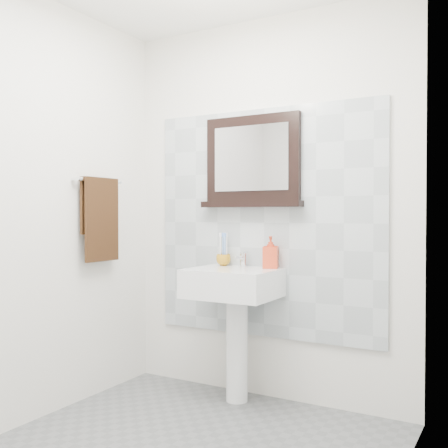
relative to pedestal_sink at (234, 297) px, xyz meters
The scene contains 11 objects.
back_wall 0.63m from the pedestal_sink, 62.50° to the left, with size 2.00×0.01×2.50m, color silver.
left_wall 1.37m from the pedestal_sink, 135.28° to the right, with size 0.01×2.20×2.50m, color silver.
right_wall 1.53m from the pedestal_sink, 38.00° to the right, with size 0.01×2.20×2.50m, color silver.
splashback 0.53m from the pedestal_sink, 61.20° to the left, with size 1.60×0.02×1.50m, color #ACB6BB.
pedestal_sink is the anchor object (origin of this frame).
toothbrush_cup 0.31m from the pedestal_sink, 137.11° to the left, with size 0.10×0.10×0.08m, color #B27A14.
toothbrushes 0.38m from the pedestal_sink, 136.04° to the left, with size 0.05×0.04×0.21m.
soap_dispenser 0.37m from the pedestal_sink, 35.91° to the left, with size 0.09×0.10×0.21m, color red.
framed_mirror 0.88m from the pedestal_sink, 77.93° to the left, with size 0.71×0.11×0.60m.
towel_bar 1.17m from the pedestal_sink, 158.65° to the right, with size 0.07×0.40×0.03m.
hand_towel 1.04m from the pedestal_sink, 158.48° to the right, with size 0.06×0.30×0.55m.
Camera 1 is at (1.47, -2.04, 1.20)m, focal length 42.00 mm.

